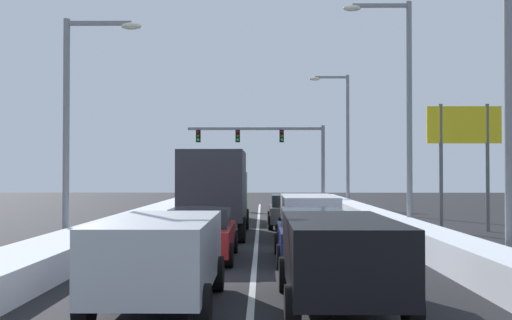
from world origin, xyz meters
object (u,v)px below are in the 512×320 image
(sedan_red_center_lane_second, at_px, (201,233))
(suv_maroon_center_lane_fourth, at_px, (222,201))
(suv_silver_center_lane_nearest, at_px, (160,253))
(street_lamp_left_mid, at_px, (77,109))
(street_lamp_right_near, at_px, (495,61))
(street_lamp_right_mid, at_px, (401,98))
(street_lamp_right_far, at_px, (343,130))
(sedan_charcoal_right_lane_fourth, at_px, (289,211))
(suv_black_right_lane_nearest, at_px, (340,254))
(box_truck_center_lane_third, at_px, (216,188))
(sedan_navy_right_lane_second, at_px, (311,235))
(traffic_light_gantry, at_px, (275,145))
(roadside_sign_right, at_px, (464,138))
(suv_white_right_lane_third, at_px, (308,213))

(sedan_red_center_lane_second, distance_m, suv_maroon_center_lane_fourth, 15.72)
(suv_silver_center_lane_nearest, relative_size, street_lamp_left_mid, 0.63)
(street_lamp_left_mid, bearing_deg, suv_maroon_center_lane_fourth, 72.04)
(street_lamp_right_near, height_order, street_lamp_right_mid, street_lamp_right_mid)
(street_lamp_right_far, bearing_deg, sedan_charcoal_right_lane_fourth, -107.55)
(suv_black_right_lane_nearest, relative_size, box_truck_center_lane_third, 0.68)
(street_lamp_right_near, distance_m, street_lamp_left_mid, 13.37)
(sedan_navy_right_lane_second, bearing_deg, suv_silver_center_lane_nearest, -117.48)
(sedan_charcoal_right_lane_fourth, distance_m, traffic_light_gantry, 20.17)
(sedan_charcoal_right_lane_fourth, distance_m, suv_silver_center_lane_nearest, 18.20)
(street_lamp_right_near, relative_size, street_lamp_right_far, 0.98)
(sedan_navy_right_lane_second, xyz_separation_m, sedan_charcoal_right_lane_fourth, (-0.12, 11.60, 0.00))
(suv_black_right_lane_nearest, height_order, sedan_navy_right_lane_second, suv_black_right_lane_nearest)
(box_truck_center_lane_third, xyz_separation_m, street_lamp_right_mid, (7.23, -0.86, 3.52))
(sedan_charcoal_right_lane_fourth, xyz_separation_m, roadside_sign_right, (7.45, -2.17, 3.25))
(suv_white_right_lane_third, height_order, traffic_light_gantry, traffic_light_gantry)
(suv_black_right_lane_nearest, xyz_separation_m, sedan_red_center_lane_second, (-3.21, 6.73, -0.25))
(suv_black_right_lane_nearest, relative_size, sedan_navy_right_lane_second, 1.09)
(sedan_charcoal_right_lane_fourth, distance_m, street_lamp_right_far, 14.40)
(suv_silver_center_lane_nearest, xyz_separation_m, suv_maroon_center_lane_fourth, (-0.24, 22.37, 0.00))
(suv_silver_center_lane_nearest, xyz_separation_m, box_truck_center_lane_third, (0.04, 13.71, 0.88))
(suv_maroon_center_lane_fourth, relative_size, traffic_light_gantry, 0.46)
(traffic_light_gantry, height_order, street_lamp_right_near, street_lamp_right_near)
(sedan_navy_right_lane_second, xyz_separation_m, roadside_sign_right, (7.33, 9.43, 3.25))
(box_truck_center_lane_third, distance_m, street_lamp_left_mid, 6.60)
(suv_white_right_lane_third, xyz_separation_m, roadside_sign_right, (6.97, 3.58, 3.00))
(sedan_charcoal_right_lane_fourth, height_order, street_lamp_right_mid, street_lamp_right_mid)
(sedan_navy_right_lane_second, bearing_deg, suv_white_right_lane_third, 86.55)
(traffic_light_gantry, xyz_separation_m, roadside_sign_right, (7.74, -21.95, -0.71))
(suv_white_right_lane_third, xyz_separation_m, suv_maroon_center_lane_fourth, (-3.88, 10.20, 0.00))
(suv_silver_center_lane_nearest, height_order, suv_maroon_center_lane_fourth, same)
(sedan_navy_right_lane_second, relative_size, suv_white_right_lane_third, 0.92)
(sedan_charcoal_right_lane_fourth, relative_size, sedan_red_center_lane_second, 1.00)
(suv_black_right_lane_nearest, xyz_separation_m, roadside_sign_right, (7.27, 15.82, 3.00))
(box_truck_center_lane_third, bearing_deg, sedan_charcoal_right_lane_fourth, 53.36)
(box_truck_center_lane_third, bearing_deg, street_lamp_right_near, -52.43)
(suv_maroon_center_lane_fourth, bearing_deg, street_lamp_right_far, 48.70)
(suv_black_right_lane_nearest, height_order, suv_silver_center_lane_nearest, same)
(street_lamp_right_mid, height_order, roadside_sign_right, street_lamp_right_mid)
(suv_black_right_lane_nearest, relative_size, traffic_light_gantry, 0.46)
(suv_maroon_center_lane_fourth, height_order, street_lamp_right_near, street_lamp_right_near)
(suv_white_right_lane_third, xyz_separation_m, street_lamp_right_far, (3.64, 18.76, 4.35))
(street_lamp_right_mid, bearing_deg, suv_black_right_lane_nearest, -106.88)
(traffic_light_gantry, xyz_separation_m, street_lamp_right_far, (4.40, -6.77, 0.64))
(suv_maroon_center_lane_fourth, bearing_deg, street_lamp_right_mid, -51.75)
(street_lamp_right_mid, xyz_separation_m, street_lamp_right_far, (0.01, 18.08, -0.05))
(street_lamp_right_far, bearing_deg, box_truck_center_lane_third, -112.82)
(suv_silver_center_lane_nearest, distance_m, street_lamp_left_mid, 11.20)
(suv_black_right_lane_nearest, height_order, roadside_sign_right, roadside_sign_right)
(box_truck_center_lane_third, bearing_deg, sedan_navy_right_lane_second, -66.26)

